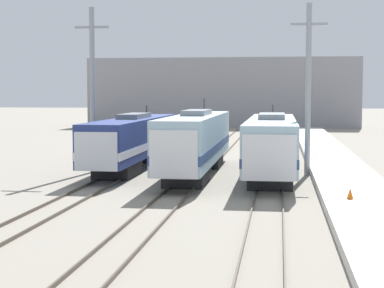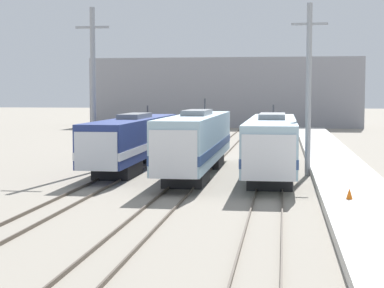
# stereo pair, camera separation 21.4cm
# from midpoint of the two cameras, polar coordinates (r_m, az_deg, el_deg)

# --- Properties ---
(ground_plane) EXTENTS (400.00, 400.00, 0.00)m
(ground_plane) POSITION_cam_midpoint_polar(r_m,az_deg,el_deg) (35.04, -1.46, -4.37)
(ground_plane) COLOR gray
(rail_pair_far_left) EXTENTS (1.51, 120.00, 0.15)m
(rail_pair_far_left) POSITION_cam_midpoint_polar(r_m,az_deg,el_deg) (36.15, -9.28, -4.03)
(rail_pair_far_left) COLOR #4C4238
(rail_pair_far_left) RESTS_ON ground_plane
(rail_pair_center) EXTENTS (1.51, 120.00, 0.15)m
(rail_pair_center) POSITION_cam_midpoint_polar(r_m,az_deg,el_deg) (35.03, -1.46, -4.25)
(rail_pair_center) COLOR #4C4238
(rail_pair_center) RESTS_ON ground_plane
(rail_pair_far_right) EXTENTS (1.51, 120.00, 0.15)m
(rail_pair_far_right) POSITION_cam_midpoint_polar(r_m,az_deg,el_deg) (34.58, 6.71, -4.39)
(rail_pair_far_right) COLOR #4C4238
(rail_pair_far_right) RESTS_ON ground_plane
(locomotive_far_left) EXTENTS (2.81, 19.79, 4.46)m
(locomotive_far_left) POSITION_cam_midpoint_polar(r_m,az_deg,el_deg) (46.26, -5.40, 0.33)
(locomotive_far_left) COLOR black
(locomotive_far_left) RESTS_ON ground_plane
(locomotive_center) EXTENTS (2.82, 19.02, 5.04)m
(locomotive_center) POSITION_cam_midpoint_polar(r_m,az_deg,el_deg) (42.30, 0.20, 0.19)
(locomotive_center) COLOR #232326
(locomotive_center) RESTS_ON ground_plane
(locomotive_far_right) EXTENTS (3.05, 19.29, 4.61)m
(locomotive_far_right) POSITION_cam_midpoint_polar(r_m,az_deg,el_deg) (41.83, 6.94, -0.03)
(locomotive_far_right) COLOR #232326
(locomotive_far_right) RESTS_ON ground_plane
(catenary_tower_left) EXTENTS (2.35, 0.36, 11.24)m
(catenary_tower_left) POSITION_cam_midpoint_polar(r_m,az_deg,el_deg) (44.46, -8.97, 4.95)
(catenary_tower_left) COLOR gray
(catenary_tower_left) RESTS_ON ground_plane
(catenary_tower_right) EXTENTS (2.35, 0.36, 11.24)m
(catenary_tower_right) POSITION_cam_midpoint_polar(r_m,az_deg,el_deg) (42.61, 10.15, 4.96)
(catenary_tower_right) COLOR gray
(catenary_tower_right) RESTS_ON ground_plane
(platform) EXTENTS (4.00, 120.00, 0.45)m
(platform) POSITION_cam_midpoint_polar(r_m,az_deg,el_deg) (34.78, 14.29, -4.20)
(platform) COLOR beige
(platform) RESTS_ON ground_plane
(traffic_cone) EXTENTS (0.32, 0.32, 0.52)m
(traffic_cone) POSITION_cam_midpoint_polar(r_m,az_deg,el_deg) (31.14, 13.69, -4.30)
(traffic_cone) COLOR orange
(traffic_cone) RESTS_ON platform
(depot_building) EXTENTS (43.34, 10.68, 11.05)m
(depot_building) POSITION_cam_midpoint_polar(r_m,az_deg,el_deg) (106.27, 2.79, 4.58)
(depot_building) COLOR gray
(depot_building) RESTS_ON ground_plane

